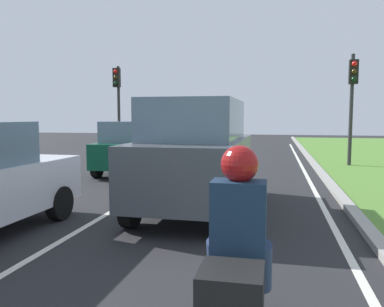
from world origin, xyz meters
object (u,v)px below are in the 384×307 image
(car_hatchback_far, at_px, (132,147))
(traffic_light_near_right, at_px, (352,91))
(rider_person, at_px, (239,219))
(car_suv_ahead, at_px, (197,154))
(traffic_light_overhead_left, at_px, (118,94))
(motorcycle, at_px, (237,301))

(car_hatchback_far, relative_size, traffic_light_near_right, 0.87)
(traffic_light_near_right, bearing_deg, rider_person, -103.35)
(car_suv_ahead, bearing_deg, traffic_light_near_right, 61.69)
(car_suv_ahead, distance_m, traffic_light_overhead_left, 11.80)
(car_hatchback_far, xyz_separation_m, motorcycle, (4.54, -9.83, -0.31))
(car_suv_ahead, height_order, rider_person, car_suv_ahead)
(car_hatchback_far, xyz_separation_m, traffic_light_overhead_left, (-2.68, 5.26, 2.13))
(motorcycle, distance_m, rider_person, 0.62)
(car_hatchback_far, distance_m, traffic_light_near_right, 8.53)
(car_suv_ahead, distance_m, motorcycle, 5.25)
(car_suv_ahead, bearing_deg, motorcycle, -74.87)
(car_hatchback_far, height_order, rider_person, car_hatchback_far)
(rider_person, bearing_deg, car_hatchback_far, 114.63)
(motorcycle, relative_size, traffic_light_overhead_left, 0.44)
(car_suv_ahead, height_order, traffic_light_overhead_left, traffic_light_overhead_left)
(traffic_light_near_right, bearing_deg, motorcycle, -103.30)
(traffic_light_near_right, bearing_deg, car_hatchback_far, -157.13)
(car_hatchback_far, xyz_separation_m, traffic_light_near_right, (7.63, 3.22, 2.03))
(traffic_light_near_right, relative_size, traffic_light_overhead_left, 0.99)
(motorcycle, bearing_deg, traffic_light_near_right, 76.42)
(car_hatchback_far, relative_size, motorcycle, 1.97)
(motorcycle, xyz_separation_m, traffic_light_overhead_left, (-7.22, 15.09, 2.45))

